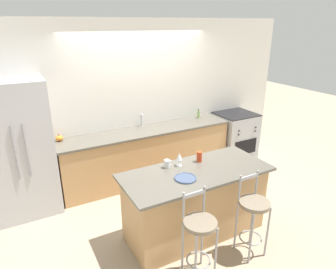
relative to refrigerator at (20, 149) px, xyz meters
name	(u,v)px	position (x,y,z in m)	size (l,w,h in m)	color
ground_plane	(157,186)	(1.95, -0.31, -0.97)	(18.00, 18.00, 0.00)	tan
wall_back	(138,101)	(1.95, 0.36, 0.38)	(6.00, 0.07, 2.70)	silver
back_counter	(147,154)	(1.95, 0.05, -0.51)	(3.02, 0.65, 0.92)	tan
sink_faucet	(142,119)	(1.95, 0.25, 0.09)	(0.02, 0.13, 0.22)	#ADAFB5
kitchen_island	(195,202)	(1.86, -1.60, -0.51)	(1.88, 0.82, 0.91)	tan
refrigerator	(20,149)	(0.00, 0.00, 0.00)	(0.84, 0.71, 1.94)	#BCBCC1
oven_range	(234,136)	(3.86, 0.00, -0.50)	(0.74, 0.70, 0.95)	#ADAFB5
bar_stool_near	(199,232)	(1.49, -2.24, -0.40)	(0.35, 0.35, 1.03)	#99999E
bar_stool_far	(253,212)	(2.24, -2.23, -0.40)	(0.35, 0.35, 1.03)	#99999E
dinner_plate	(185,178)	(1.64, -1.70, -0.06)	(0.27, 0.27, 0.02)	#425170
wine_glass	(179,157)	(1.75, -1.37, 0.06)	(0.08, 0.08, 0.17)	white
coffee_mug	(167,164)	(1.59, -1.34, -0.01)	(0.11, 0.08, 0.10)	white
tumbler_cup	(199,157)	(2.05, -1.39, 0.00)	(0.07, 0.07, 0.14)	red
pumpkin_decoration	(59,138)	(0.55, 0.21, 0.00)	(0.11, 0.11, 0.11)	orange
soap_bottle	(198,114)	(3.08, 0.17, 0.02)	(0.05, 0.05, 0.17)	#89B260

